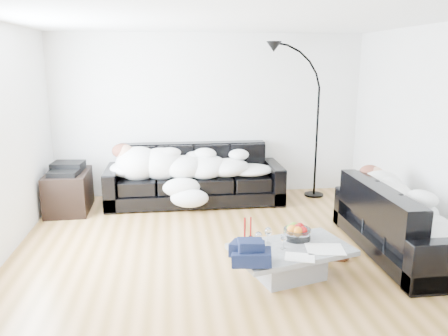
{
  "coord_description": "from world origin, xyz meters",
  "views": [
    {
      "loc": [
        -0.62,
        -4.82,
        2.17
      ],
      "look_at": [
        0.0,
        0.3,
        0.9
      ],
      "focal_mm": 35.0,
      "sensor_mm": 36.0,
      "label": 1
    }
  ],
  "objects": [
    {
      "name": "ground",
      "position": [
        0.0,
        0.0,
        0.0
      ],
      "size": [
        5.0,
        5.0,
        0.0
      ],
      "primitive_type": "plane",
      "color": "olive",
      "rests_on": "ground"
    },
    {
      "name": "wall_back",
      "position": [
        0.0,
        2.25,
        1.3
      ],
      "size": [
        5.0,
        0.02,
        2.6
      ],
      "primitive_type": "cube",
      "color": "silver",
      "rests_on": "ground"
    },
    {
      "name": "wall_right",
      "position": [
        2.5,
        0.0,
        1.3
      ],
      "size": [
        0.02,
        4.5,
        2.6
      ],
      "primitive_type": "cube",
      "color": "silver",
      "rests_on": "ground"
    },
    {
      "name": "ceiling",
      "position": [
        0.0,
        0.0,
        2.6
      ],
      "size": [
        5.0,
        5.0,
        0.0
      ],
      "primitive_type": "plane",
      "color": "white",
      "rests_on": "ground"
    },
    {
      "name": "sofa_back",
      "position": [
        -0.28,
        1.77,
        0.44
      ],
      "size": [
        2.71,
        0.94,
        0.89
      ],
      "primitive_type": "cube",
      "color": "black",
      "rests_on": "ground"
    },
    {
      "name": "sofa_right",
      "position": [
        1.97,
        -0.39,
        0.4
      ],
      "size": [
        0.85,
        1.98,
        0.8
      ],
      "primitive_type": "cube",
      "rotation": [
        0.0,
        0.0,
        1.57
      ],
      "color": "black",
      "rests_on": "ground"
    },
    {
      "name": "sleeper_back",
      "position": [
        -0.28,
        1.72,
        0.65
      ],
      "size": [
        2.29,
        0.79,
        0.46
      ],
      "primitive_type": null,
      "color": "white",
      "rests_on": "sofa_back"
    },
    {
      "name": "sleeper_right",
      "position": [
        1.97,
        -0.39,
        0.63
      ],
      "size": [
        0.72,
        1.7,
        0.41
      ],
      "primitive_type": null,
      "rotation": [
        0.0,
        0.0,
        1.57
      ],
      "color": "white",
      "rests_on": "sofa_right"
    },
    {
      "name": "teal_cushion",
      "position": [
        1.91,
        0.22,
        0.72
      ],
      "size": [
        0.42,
        0.38,
        0.2
      ],
      "primitive_type": "ellipsoid",
      "rotation": [
        0.0,
        0.0,
        0.24
      ],
      "color": "#0A444A",
      "rests_on": "sofa_right"
    },
    {
      "name": "coffee_table",
      "position": [
        0.54,
        -0.85,
        0.17
      ],
      "size": [
        1.31,
        0.97,
        0.34
      ],
      "primitive_type": "cube",
      "rotation": [
        0.0,
        0.0,
        0.27
      ],
      "color": "#939699",
      "rests_on": "ground"
    },
    {
      "name": "fruit_bowl",
      "position": [
        0.66,
        -0.65,
        0.43
      ],
      "size": [
        0.33,
        0.33,
        0.18
      ],
      "primitive_type": "cylinder",
      "rotation": [
        0.0,
        0.0,
        -0.18
      ],
      "color": "white",
      "rests_on": "coffee_table"
    },
    {
      "name": "wine_glass_a",
      "position": [
        0.33,
        -0.74,
        0.43
      ],
      "size": [
        0.08,
        0.08,
        0.17
      ],
      "primitive_type": "cylinder",
      "rotation": [
        0.0,
        0.0,
        -0.15
      ],
      "color": "white",
      "rests_on": "coffee_table"
    },
    {
      "name": "wine_glass_b",
      "position": [
        0.21,
        -0.85,
        0.43
      ],
      "size": [
        0.09,
        0.09,
        0.18
      ],
      "primitive_type": "cylinder",
      "rotation": [
        0.0,
        0.0,
        -0.23
      ],
      "color": "white",
      "rests_on": "coffee_table"
    },
    {
      "name": "wine_glass_c",
      "position": [
        0.45,
        -0.88,
        0.42
      ],
      "size": [
        0.07,
        0.07,
        0.15
      ],
      "primitive_type": "cylinder",
      "rotation": [
        0.0,
        0.0,
        -0.11
      ],
      "color": "white",
      "rests_on": "coffee_table"
    },
    {
      "name": "candle_left",
      "position": [
        0.1,
        -0.67,
        0.48
      ],
      "size": [
        0.05,
        0.05,
        0.27
      ],
      "primitive_type": "cylinder",
      "rotation": [
        0.0,
        0.0,
        0.09
      ],
      "color": "maroon",
      "rests_on": "coffee_table"
    },
    {
      "name": "candle_right",
      "position": [
        0.18,
        -0.58,
        0.46
      ],
      "size": [
        0.05,
        0.05,
        0.23
      ],
      "primitive_type": "cylinder",
      "rotation": [
        0.0,
        0.0,
        0.23
      ],
      "color": "maroon",
      "rests_on": "coffee_table"
    },
    {
      "name": "newspaper_a",
      "position": [
        0.86,
        -0.95,
        0.35
      ],
      "size": [
        0.41,
        0.33,
        0.01
      ],
      "primitive_type": "cube",
      "rotation": [
        0.0,
        0.0,
        -0.15
      ],
      "color": "silver",
      "rests_on": "coffee_table"
    },
    {
      "name": "newspaper_b",
      "position": [
        0.56,
        -1.1,
        0.35
      ],
      "size": [
        0.33,
        0.28,
        0.01
      ],
      "primitive_type": "cube",
      "rotation": [
        0.0,
        0.0,
        -0.32
      ],
      "color": "silver",
      "rests_on": "coffee_table"
    },
    {
      "name": "navy_jacket",
      "position": [
        0.06,
        -1.12,
        0.52
      ],
      "size": [
        0.39,
        0.33,
        0.19
      ],
      "primitive_type": null,
      "rotation": [
        0.0,
        0.0,
        -0.03
      ],
      "color": "black",
      "rests_on": "coffee_table"
    },
    {
      "name": "shoes",
      "position": [
        1.23,
        -0.43,
        0.04
      ],
      "size": [
        0.49,
        0.45,
        0.09
      ],
      "primitive_type": null,
      "rotation": [
        0.0,
        0.0,
        -0.54
      ],
      "color": "#472311",
      "rests_on": "ground"
    },
    {
      "name": "av_cabinet",
      "position": [
        -2.16,
        1.58,
        0.29
      ],
      "size": [
        0.61,
        0.87,
        0.59
      ],
      "primitive_type": "cube",
      "rotation": [
        0.0,
        0.0,
        0.02
      ],
      "color": "black",
      "rests_on": "ground"
    },
    {
      "name": "stereo",
      "position": [
        -2.16,
        1.58,
        0.65
      ],
      "size": [
        0.47,
        0.38,
        0.13
      ],
      "primitive_type": "cube",
      "rotation": [
        0.0,
        0.0,
        -0.1
      ],
      "color": "black",
      "rests_on": "av_cabinet"
    },
    {
      "name": "floor_lamp",
      "position": [
        1.69,
        1.86,
        1.08
      ],
      "size": [
        0.8,
        0.35,
        2.16
      ],
      "primitive_type": null,
      "rotation": [
        0.0,
        0.0,
        -0.04
      ],
      "color": "black",
      "rests_on": "ground"
    }
  ]
}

